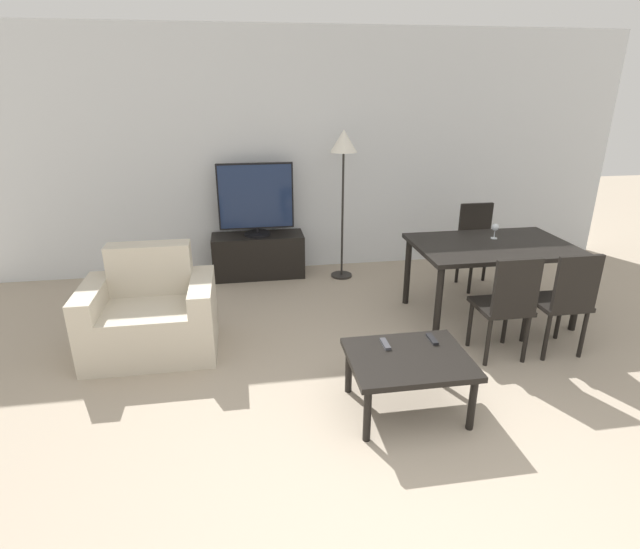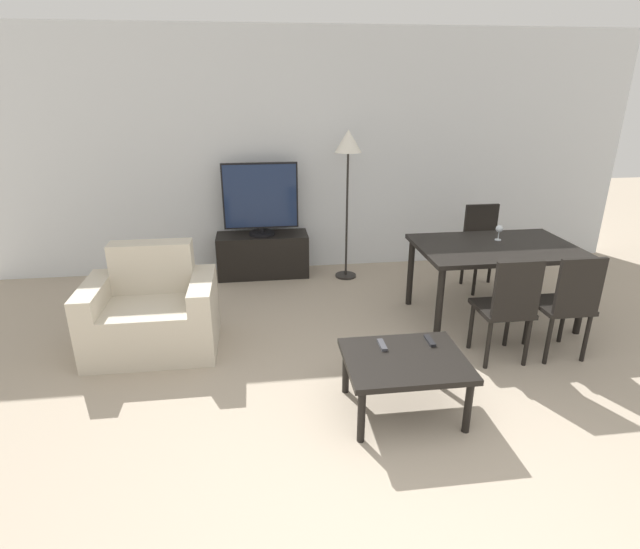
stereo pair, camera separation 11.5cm
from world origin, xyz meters
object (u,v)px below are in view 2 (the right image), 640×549
object	(u,v)px
tv	(261,199)
dining_chair_near	(508,305)
remote_primary	(430,341)
dining_chair_far	(483,243)
armchair	(153,314)
coffee_table	(405,364)
dining_table	(495,253)
wine_glass_left	(499,230)
dining_chair_near_right	(568,301)
tv_stand	(263,255)
floor_lamp	(348,153)
remote_secondary	(382,345)

from	to	relation	value
tv	dining_chair_near	world-z (taller)	tv
remote_primary	dining_chair_far	bearing A→B (deg)	56.68
armchair	tv	bearing A→B (deg)	58.89
coffee_table	dining_table	world-z (taller)	dining_table
armchair	dining_chair_near	size ratio (longest dim) A/B	1.16
armchair	dining_chair_far	distance (m)	3.46
dining_table	wine_glass_left	distance (m)	0.25
remote_primary	coffee_table	bearing A→B (deg)	-141.27
dining_chair_far	dining_chair_near_right	world-z (taller)	same
coffee_table	dining_chair_far	bearing A→B (deg)	54.62
dining_table	dining_chair_near_right	distance (m)	0.83
tv_stand	dining_chair_near_right	distance (m)	3.24
tv	armchair	bearing A→B (deg)	-121.11
armchair	tv_stand	bearing A→B (deg)	58.93
floor_lamp	armchair	bearing A→B (deg)	-143.48
armchair	floor_lamp	bearing A→B (deg)	36.52
tv	dining_table	xyz separation A→B (m)	(2.11, -1.43, -0.25)
coffee_table	dining_chair_near	world-z (taller)	dining_chair_near
tv_stand	coffee_table	size ratio (longest dim) A/B	1.29
dining_chair_near_right	remote_primary	distance (m)	1.30
floor_lamp	coffee_table	bearing A→B (deg)	-91.55
wine_glass_left	tv_stand	bearing A→B (deg)	149.84
armchair	dining_chair_near	bearing A→B (deg)	-12.30
dining_chair_near	coffee_table	bearing A→B (deg)	-151.47
armchair	coffee_table	size ratio (longest dim) A/B	1.30
dining_table	floor_lamp	size ratio (longest dim) A/B	0.87
armchair	dining_table	distance (m)	3.09
dining_chair_far	remote_secondary	xyz separation A→B (m)	(-1.60, -1.91, -0.08)
armchair	remote_secondary	bearing A→B (deg)	-29.44
dining_chair_near	dining_chair_far	xyz separation A→B (m)	(0.50, 1.55, 0.00)
dining_table	tv	bearing A→B (deg)	145.93
armchair	coffee_table	bearing A→B (deg)	-31.92
tv_stand	tv	bearing A→B (deg)	-90.00
armchair	remote_primary	distance (m)	2.29
dining_chair_near_right	remote_secondary	distance (m)	1.64
dining_chair_near	floor_lamp	world-z (taller)	floor_lamp
remote_secondary	tv_stand	bearing A→B (deg)	106.63
dining_table	dining_chair_near	distance (m)	0.83
tv_stand	dining_chair_near_right	xyz separation A→B (m)	(2.36, -2.21, 0.25)
floor_lamp	remote_secondary	bearing A→B (deg)	-94.40
remote_primary	wine_glass_left	distance (m)	1.72
armchair	tv_stand	distance (m)	1.86
dining_table	remote_primary	world-z (taller)	dining_table
tv	remote_secondary	xyz separation A→B (m)	(0.77, -2.56, -0.48)
armchair	wine_glass_left	world-z (taller)	wine_glass_left
dining_chair_near	wine_glass_left	size ratio (longest dim) A/B	6.17
tv_stand	dining_chair_far	xyz separation A→B (m)	(2.36, -0.65, 0.25)
remote_primary	dining_chair_near_right	bearing A→B (deg)	15.42
tv_stand	dining_table	size ratio (longest dim) A/B	0.72
dining_chair_far	armchair	bearing A→B (deg)	-164.20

